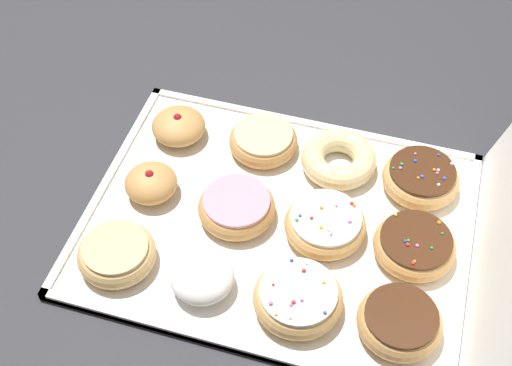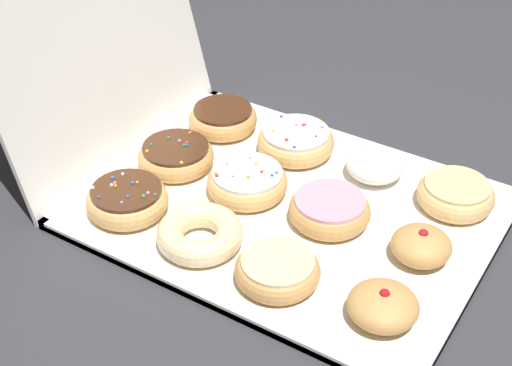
{
  "view_description": "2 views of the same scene",
  "coord_description": "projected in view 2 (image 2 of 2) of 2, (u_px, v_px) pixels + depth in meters",
  "views": [
    {
      "loc": [
        0.62,
        0.15,
        0.86
      ],
      "look_at": [
        -0.05,
        -0.05,
        0.03
      ],
      "focal_mm": 49.56,
      "sensor_mm": 36.0,
      "label": 1
    },
    {
      "loc": [
        -0.76,
        -0.42,
        0.7
      ],
      "look_at": [
        -0.02,
        0.04,
        0.05
      ],
      "focal_mm": 53.58,
      "sensor_mm": 36.0,
      "label": 2
    }
  ],
  "objects": [
    {
      "name": "glazed_ring_donut_3",
      "position": [
        277.0,
        270.0,
        0.98
      ],
      "size": [
        0.11,
        0.11,
        0.04
      ],
      "color": "tan",
      "rests_on": "donut_box"
    },
    {
      "name": "sprinkle_donut_8",
      "position": [
        296.0,
        141.0,
        1.21
      ],
      "size": [
        0.12,
        0.12,
        0.04
      ],
      "color": "tan",
      "rests_on": "donut_box"
    },
    {
      "name": "sprinkle_donut_9",
      "position": [
        127.0,
        200.0,
        1.09
      ],
      "size": [
        0.12,
        0.12,
        0.04
      ],
      "color": "tan",
      "rests_on": "donut_box"
    },
    {
      "name": "donut_box",
      "position": [
        289.0,
        211.0,
        1.11
      ],
      "size": [
        0.44,
        0.57,
        0.01
      ],
      "color": "white",
      "rests_on": "ground"
    },
    {
      "name": "powdered_filled_donut_5",
      "position": [
        375.0,
        165.0,
        1.16
      ],
      "size": [
        0.09,
        0.09,
        0.04
      ],
      "color": "white",
      "rests_on": "donut_box"
    },
    {
      "name": "sprinkle_donut_10",
      "position": [
        175.0,
        157.0,
        1.18
      ],
      "size": [
        0.12,
        0.12,
        0.04
      ],
      "color": "tan",
      "rests_on": "donut_box"
    },
    {
      "name": "chocolate_frosted_donut_11",
      "position": [
        223.0,
        118.0,
        1.27
      ],
      "size": [
        0.11,
        0.11,
        0.04
      ],
      "color": "tan",
      "rests_on": "donut_box"
    },
    {
      "name": "glazed_ring_donut_2",
      "position": [
        456.0,
        194.0,
        1.1
      ],
      "size": [
        0.11,
        0.11,
        0.04
      ],
      "color": "#E5B770",
      "rests_on": "donut_box"
    },
    {
      "name": "jelly_filled_donut_0",
      "position": [
        383.0,
        306.0,
        0.92
      ],
      "size": [
        0.09,
        0.09,
        0.05
      ],
      "color": "tan",
      "rests_on": "donut_box"
    },
    {
      "name": "cruller_donut_6",
      "position": [
        200.0,
        233.0,
        1.04
      ],
      "size": [
        0.12,
        0.12,
        0.04
      ],
      "color": "beige",
      "rests_on": "donut_box"
    },
    {
      "name": "jelly_filled_donut_1",
      "position": [
        422.0,
        244.0,
        1.01
      ],
      "size": [
        0.08,
        0.08,
        0.05
      ],
      "color": "tan",
      "rests_on": "donut_box"
    },
    {
      "name": "sprinkle_donut_7",
      "position": [
        248.0,
        181.0,
        1.13
      ],
      "size": [
        0.12,
        0.12,
        0.04
      ],
      "color": "tan",
      "rests_on": "donut_box"
    },
    {
      "name": "pink_frosted_donut_4",
      "position": [
        330.0,
        210.0,
        1.08
      ],
      "size": [
        0.12,
        0.12,
        0.04
      ],
      "color": "tan",
      "rests_on": "donut_box"
    },
    {
      "name": "ground_plane",
      "position": [
        289.0,
        214.0,
        1.12
      ],
      "size": [
        3.0,
        3.0,
        0.0
      ],
      "primitive_type": "plane",
      "color": "#333338"
    }
  ]
}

